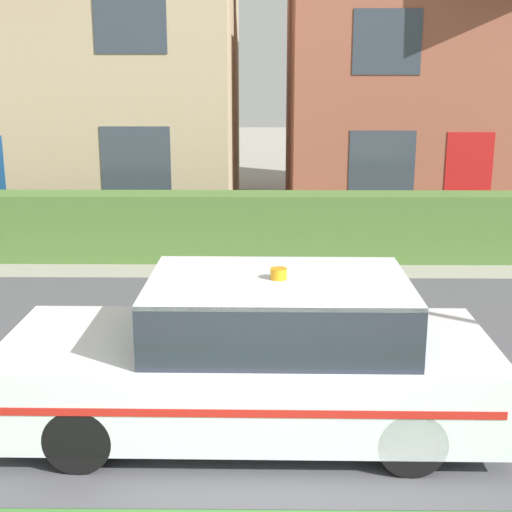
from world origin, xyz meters
TOP-DOWN VIEW (x-y plane):
  - road_strip at (0.00, 4.04)m, footprint 28.00×6.45m
  - garden_hedge at (-0.19, 8.52)m, footprint 13.88×0.76m
  - police_car at (-0.11, 2.17)m, footprint 4.57×1.85m
  - house_left at (-4.86, 13.40)m, footprint 8.66×6.83m
  - house_right at (4.76, 13.74)m, footprint 8.74×5.65m

SIDE VIEW (x-z plane):
  - road_strip at x=0.00m, z-range 0.00..0.01m
  - garden_hedge at x=-0.19m, z-range 0.00..1.22m
  - police_car at x=-0.11m, z-range -0.07..1.52m
  - house_right at x=4.76m, z-range 0.07..7.22m
  - house_left at x=-4.86m, z-range 0.08..8.16m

